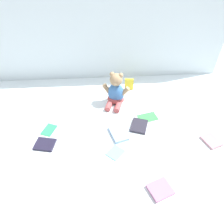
{
  "coord_description": "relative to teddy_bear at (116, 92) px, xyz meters",
  "views": [
    {
      "loc": [
        -0.05,
        -1.08,
        0.97
      ],
      "look_at": [
        0.02,
        -0.1,
        0.1
      ],
      "focal_mm": 33.85,
      "sensor_mm": 36.0,
      "label": 1
    }
  ],
  "objects": [
    {
      "name": "backdrop_drape",
      "position": [
        -0.06,
        0.36,
        0.29
      ],
      "size": [
        1.88,
        0.03,
        0.76
      ],
      "primitive_type": "cube",
      "color": "silver",
      "rests_on": "ground_plane"
    },
    {
      "name": "book_case_0",
      "position": [
        0.16,
        -0.7,
        -0.08
      ],
      "size": [
        0.14,
        0.13,
        0.02
      ],
      "primitive_type": "cube",
      "rotation": [
        0.0,
        0.0,
        5.08
      ],
      "color": "#AA6A90",
      "rests_on": "ground_plane"
    },
    {
      "name": "ground_plane",
      "position": [
        -0.06,
        -0.12,
        -0.09
      ],
      "size": [
        3.2,
        3.2,
        0.0
      ],
      "primitive_type": "plane",
      "color": "silver"
    },
    {
      "name": "teddy_bear",
      "position": [
        0.0,
        0.0,
        0.0
      ],
      "size": [
        0.2,
        0.2,
        0.24
      ],
      "rotation": [
        0.0,
        0.0,
        -0.3
      ],
      "color": "#3F72B2",
      "rests_on": "ground_plane"
    },
    {
      "name": "book_case_8",
      "position": [
        -0.44,
        -0.25,
        -0.08
      ],
      "size": [
        0.1,
        0.12,
        0.01
      ],
      "primitive_type": "cube",
      "rotation": [
        0.0,
        0.0,
        2.76
      ],
      "color": "#2C985E",
      "rests_on": "ground_plane"
    },
    {
      "name": "book_case_4",
      "position": [
        -0.45,
        -0.37,
        -0.08
      ],
      "size": [
        0.13,
        0.11,
        0.01
      ],
      "primitive_type": "cube",
      "rotation": [
        0.0,
        0.0,
        4.51
      ],
      "color": "#1E1B2F",
      "rests_on": "ground_plane"
    },
    {
      "name": "book_case_1",
      "position": [
        -0.01,
        -0.32,
        -0.08
      ],
      "size": [
        0.13,
        0.16,
        0.02
      ],
      "primitive_type": "cube",
      "rotation": [
        0.0,
        0.0,
        3.44
      ],
      "color": "#8CB0E6",
      "rests_on": "ground_plane"
    },
    {
      "name": "book_case_5",
      "position": [
        0.12,
        0.15,
        -0.04
      ],
      "size": [
        0.07,
        0.03,
        0.1
      ],
      "primitive_type": "cube",
      "rotation": [
        0.08,
        0.0,
        -0.14
      ],
      "color": "yellow",
      "rests_on": "ground_plane"
    },
    {
      "name": "book_case_2",
      "position": [
        0.2,
        -0.18,
        -0.08
      ],
      "size": [
        0.14,
        0.11,
        0.01
      ],
      "primitive_type": "cube",
      "rotation": [
        0.0,
        0.0,
        1.81
      ],
      "color": "green",
      "rests_on": "ground_plane"
    },
    {
      "name": "book_case_6",
      "position": [
        0.54,
        -0.41,
        -0.08
      ],
      "size": [
        0.11,
        0.13,
        0.01
      ],
      "primitive_type": "cube",
      "rotation": [
        0.0,
        0.0,
        0.32
      ],
      "color": "#AC7884",
      "rests_on": "ground_plane"
    },
    {
      "name": "book_case_7",
      "position": [
        0.13,
        -0.26,
        -0.08
      ],
      "size": [
        0.13,
        0.15,
        0.02
      ],
      "primitive_type": "cube",
      "rotation": [
        0.0,
        0.0,
        2.8
      ],
      "color": "#292632",
      "rests_on": "ground_plane"
    },
    {
      "name": "book_case_3",
      "position": [
        -0.04,
        -0.46,
        -0.08
      ],
      "size": [
        0.12,
        0.12,
        0.01
      ],
      "primitive_type": "cube",
      "rotation": [
        0.0,
        0.0,
        5.54
      ],
      "color": "#70B3D9",
      "rests_on": "ground_plane"
    }
  ]
}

